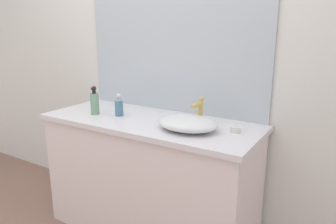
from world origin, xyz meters
name	(u,v)px	position (x,y,z in m)	size (l,w,h in m)	color
bathroom_wall_rear	(162,48)	(0.00, 0.73, 1.30)	(6.00, 0.06, 2.60)	silver
vanity_counter	(150,177)	(0.11, 0.39, 0.42)	(1.50, 0.59, 0.85)	white
wall_mirror_panel	(172,45)	(0.11, 0.69, 1.32)	(1.44, 0.01, 0.96)	#B2BCC6
sink_basin	(187,123)	(0.43, 0.33, 0.89)	(0.38, 0.29, 0.09)	silver
faucet	(199,108)	(0.43, 0.49, 0.95)	(0.03, 0.15, 0.17)	gold
soap_dispenser	(95,102)	(-0.30, 0.31, 0.93)	(0.06, 0.06, 0.20)	gray
lotion_bottle	(119,107)	(-0.13, 0.37, 0.91)	(0.06, 0.06, 0.16)	teal
candle_jar	(235,129)	(0.69, 0.44, 0.86)	(0.06, 0.06, 0.03)	silver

